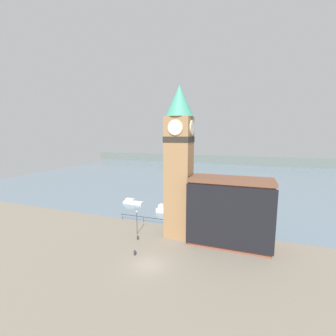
{
  "coord_description": "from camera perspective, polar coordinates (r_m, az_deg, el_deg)",
  "views": [
    {
      "loc": [
        11.53,
        -24.75,
        16.68
      ],
      "look_at": [
        -0.07,
        7.49,
        11.78
      ],
      "focal_mm": 24.0,
      "sensor_mm": 36.0,
      "label": 1
    }
  ],
  "objects": [
    {
      "name": "lamp_post",
      "position": [
        39.48,
        -7.92,
        -12.44
      ],
      "size": [
        0.32,
        0.32,
        4.12
      ],
      "color": "#2D2D33",
      "rests_on": "ground_plane"
    },
    {
      "name": "ground_plane",
      "position": [
        32.0,
        -4.81,
        -23.32
      ],
      "size": [
        160.0,
        160.0,
        0.0
      ],
      "primitive_type": "plane",
      "color": "gray"
    },
    {
      "name": "clock_tower",
      "position": [
        36.49,
        2.81,
        2.36
      ],
      "size": [
        4.58,
        4.58,
        24.55
      ],
      "color": "#9E754C",
      "rests_on": "ground_plane"
    },
    {
      "name": "mooring_bollard_near",
      "position": [
        38.45,
        -7.7,
        -17.03
      ],
      "size": [
        0.28,
        0.28,
        0.7
      ],
      "color": "#2D2D33",
      "rests_on": "ground_plane"
    },
    {
      "name": "boat_far",
      "position": [
        57.0,
        -8.99,
        -8.5
      ],
      "size": [
        5.15,
        1.83,
        1.25
      ],
      "rotation": [
        0.0,
        0.0,
        -0.05
      ],
      "color": "silver",
      "rests_on": "water"
    },
    {
      "name": "pier_railing",
      "position": [
        44.98,
        -6.22,
        -12.39
      ],
      "size": [
        10.13,
        0.08,
        1.09
      ],
      "color": "#232328",
      "rests_on": "ground_plane"
    },
    {
      "name": "water",
      "position": [
        100.11,
        12.9,
        -1.67
      ],
      "size": [
        160.0,
        120.0,
        0.0
      ],
      "color": "slate",
      "rests_on": "ground_plane"
    },
    {
      "name": "mooring_bollard_far",
      "position": [
        34.14,
        -8.43,
        -20.43
      ],
      "size": [
        0.31,
        0.31,
        0.75
      ],
      "color": "#2D2D33",
      "rests_on": "ground_plane"
    },
    {
      "name": "far_shoreline",
      "position": [
        139.24,
        14.95,
        2.01
      ],
      "size": [
        180.0,
        3.0,
        5.0
      ],
      "color": "slate",
      "rests_on": "water"
    },
    {
      "name": "pier_building",
      "position": [
        36.09,
        15.43,
        -10.67
      ],
      "size": [
        12.32,
        5.67,
        10.42
      ],
      "color": "brown",
      "rests_on": "ground_plane"
    },
    {
      "name": "boat_near",
      "position": [
        50.23,
        -0.53,
        -10.5
      ],
      "size": [
        4.48,
        2.23,
        1.7
      ],
      "rotation": [
        0.0,
        0.0,
        -0.06
      ],
      "color": "silver",
      "rests_on": "water"
    }
  ]
}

